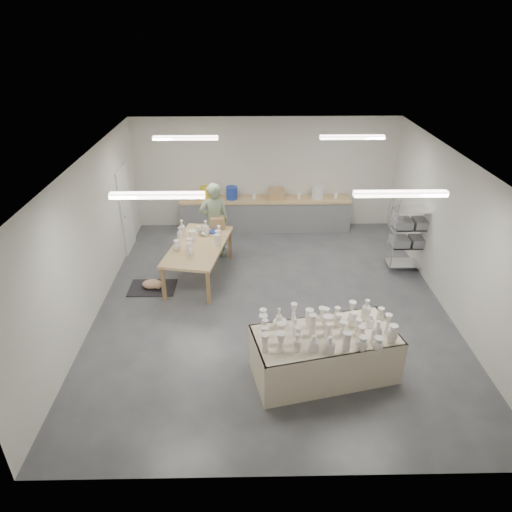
{
  "coord_description": "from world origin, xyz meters",
  "views": [
    {
      "loc": [
        -0.46,
        -7.86,
        5.3
      ],
      "look_at": [
        -0.32,
        0.12,
        1.05
      ],
      "focal_mm": 32.0,
      "sensor_mm": 36.0,
      "label": 1
    }
  ],
  "objects_px": {
    "drying_table": "(325,352)",
    "red_stool": "(216,241)",
    "potter": "(214,221)",
    "work_table": "(200,242)"
  },
  "relations": [
    {
      "from": "work_table",
      "to": "potter",
      "type": "bearing_deg",
      "value": 82.47
    },
    {
      "from": "drying_table",
      "to": "red_stool",
      "type": "height_order",
      "value": "drying_table"
    },
    {
      "from": "drying_table",
      "to": "red_stool",
      "type": "xyz_separation_m",
      "value": [
        -2.03,
        4.45,
        -0.15
      ]
    },
    {
      "from": "potter",
      "to": "red_stool",
      "type": "height_order",
      "value": "potter"
    },
    {
      "from": "drying_table",
      "to": "potter",
      "type": "bearing_deg",
      "value": 103.2
    },
    {
      "from": "drying_table",
      "to": "potter",
      "type": "relative_size",
      "value": 1.3
    },
    {
      "from": "drying_table",
      "to": "work_table",
      "type": "xyz_separation_m",
      "value": [
        -2.31,
        3.33,
        0.36
      ]
    },
    {
      "from": "potter",
      "to": "red_stool",
      "type": "distance_m",
      "value": 0.7
    },
    {
      "from": "red_stool",
      "to": "drying_table",
      "type": "bearing_deg",
      "value": -65.51
    },
    {
      "from": "drying_table",
      "to": "potter",
      "type": "height_order",
      "value": "potter"
    }
  ]
}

